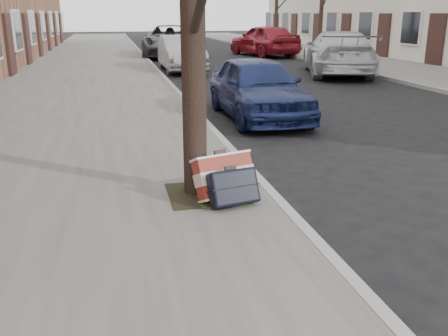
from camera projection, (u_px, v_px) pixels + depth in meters
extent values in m
plane|color=black|center=(424.00, 230.00, 5.02)|extent=(120.00, 120.00, 0.00)
cube|color=slate|center=(89.00, 72.00, 18.19)|extent=(5.00, 70.00, 0.12)
cube|color=slate|center=(376.00, 65.00, 20.62)|extent=(4.00, 70.00, 0.12)
cube|color=black|center=(206.00, 193.00, 5.68)|extent=(0.85, 0.85, 0.02)
cube|color=maroon|center=(225.00, 176.00, 5.49)|extent=(0.73, 0.54, 0.51)
cube|color=black|center=(233.00, 187.00, 5.28)|extent=(0.59, 0.42, 0.42)
imported|color=navy|center=(258.00, 87.00, 10.23)|extent=(1.50, 3.73, 1.27)
imported|color=#999A9F|center=(181.00, 53.00, 18.72)|extent=(1.41, 3.99, 1.31)
imported|color=#3E3E43|center=(170.00, 41.00, 24.95)|extent=(3.31, 5.86, 1.55)
imported|color=#B7BABF|center=(338.00, 53.00, 17.56)|extent=(3.58, 5.62, 1.52)
imported|color=maroon|center=(264.00, 40.00, 25.43)|extent=(2.91, 4.97, 1.59)
cylinder|color=black|center=(322.00, 0.00, 23.94)|extent=(0.20, 0.20, 5.21)
cylinder|color=black|center=(277.00, 2.00, 30.26)|extent=(0.21, 0.21, 5.32)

